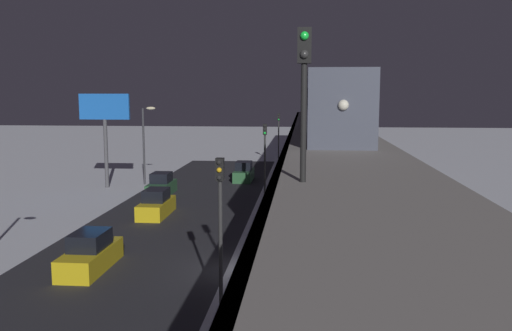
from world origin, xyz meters
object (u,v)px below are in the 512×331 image
Objects in this scene: subway_train at (319,99)px; commercial_billboard at (105,116)px; traffic_light_near at (220,213)px; rail_signal at (304,78)px; sedan_yellow_3 at (156,205)px; sedan_green_2 at (161,186)px; sedan_yellow_2 at (90,254)px; traffic_light_far at (279,131)px; sedan_green at (244,173)px; traffic_light_mid at (265,150)px.

subway_train is 8.32× the size of commercial_billboard.
subway_train reaches higher than commercial_billboard.
commercial_billboard is (15.43, -28.55, 2.63)m from traffic_light_near.
rail_signal is 0.62× the size of traffic_light_near.
rail_signal is 0.45× the size of commercial_billboard.
commercial_billboard is (7.93, -11.22, 6.03)m from sedan_yellow_3.
sedan_green_2 is at bearing -77.50° from sedan_yellow_3.
commercial_billboard reaches higher than sedan_yellow_2.
traffic_light_far reaches higher than sedan_green_2.
sedan_yellow_2 is 9.65m from traffic_light_near.
traffic_light_far is (3.25, -54.63, -5.09)m from rail_signal.
sedan_green_2 is (14.15, 13.22, -7.54)m from subway_train.
rail_signal is at bearing 116.73° from traffic_light_near.
sedan_yellow_2 is at bearing 69.84° from subway_train.
rail_signal is at bearing 133.12° from sedan_yellow_2.
sedan_yellow_2 is at bearing -99.05° from sedan_green.
traffic_light_far reaches higher than sedan_yellow_3.
traffic_light_near is at bearing 82.85° from subway_train.
traffic_light_mid is 1.00× the size of traffic_light_far.
traffic_light_mid is (-9.30, 1.35, 3.40)m from sedan_green_2.
subway_train is 36.62m from sedan_yellow_2.
sedan_yellow_3 is 0.53× the size of commercial_billboard.
rail_signal is (1.60, 45.11, 0.95)m from subway_train.
traffic_light_near is 32.56m from commercial_billboard.
traffic_light_far is at bearing -86.60° from rail_signal.
rail_signal is at bearing 114.32° from sedan_yellow_3.
traffic_light_near and traffic_light_mid have the same top height.
traffic_light_near reaches higher than sedan_yellow_2.
sedan_green_2 is at bearing -84.96° from sedan_yellow_2.
sedan_green is 14.97m from traffic_light_far.
rail_signal is 0.85× the size of sedan_yellow_3.
traffic_light_near is 24.09m from traffic_light_mid.
subway_train is at bearing -97.15° from traffic_light_near.
sedan_green_2 is 8.31m from sedan_yellow_3.
traffic_light_far is at bearing -112.24° from sedan_green_2.
sedan_yellow_3 is 0.74× the size of traffic_light_near.
commercial_billboard is (12.53, 5.35, 6.03)m from sedan_green.
subway_train is 18.52× the size of rail_signal.
traffic_light_mid is at bearing -90.00° from traffic_light_near.
rail_signal is at bearing 87.96° from subway_train.
commercial_billboard is (6.13, -3.10, 6.03)m from sedan_green_2.
traffic_light_near is (4.85, 38.66, -4.14)m from subway_train.
sedan_yellow_2 is 0.75× the size of traffic_light_mid.
subway_train is 11.82m from sedan_green.
sedan_yellow_3 is 0.74× the size of traffic_light_mid.
sedan_yellow_2 is (4.60, 28.87, -0.00)m from sedan_green.
traffic_light_mid is at bearing 90.00° from traffic_light_far.
sedan_green and sedan_yellow_3 have the same top height.
rail_signal is 31.13m from traffic_light_mid.
subway_train is 11.57× the size of traffic_light_far.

